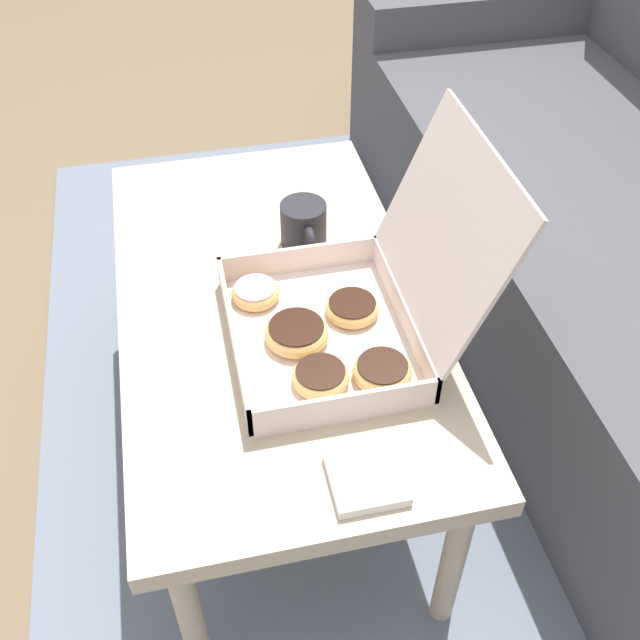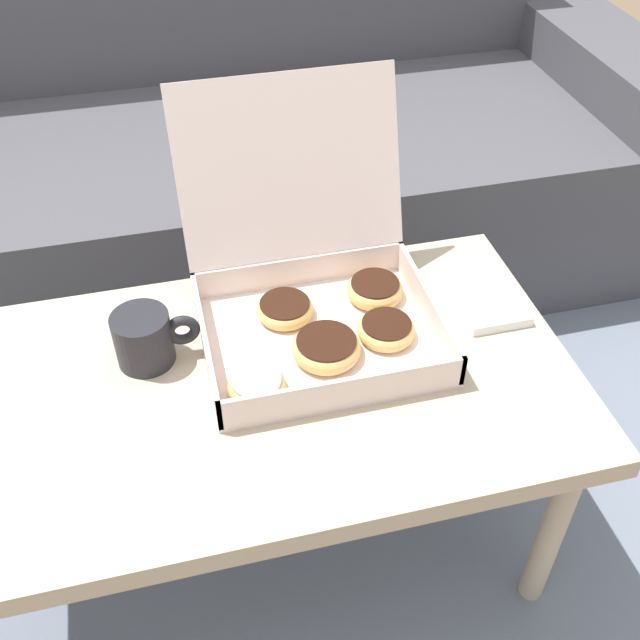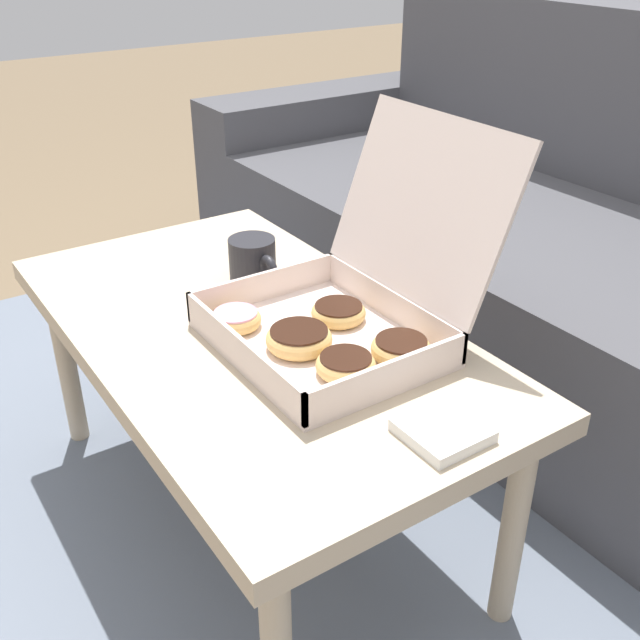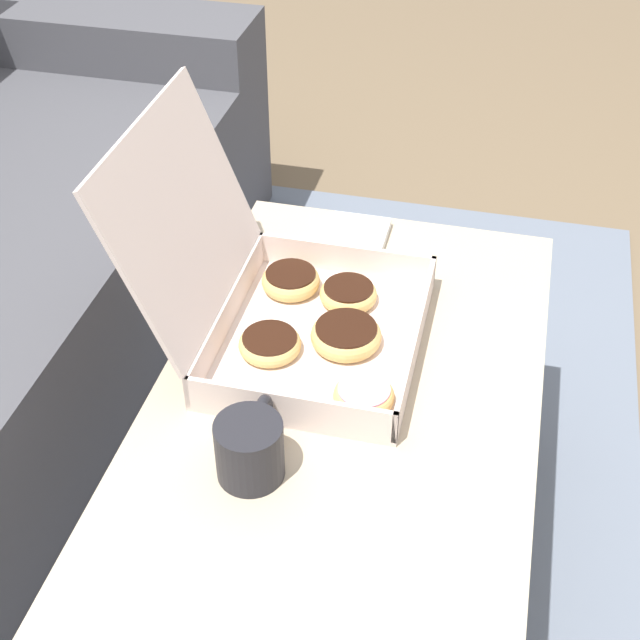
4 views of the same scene
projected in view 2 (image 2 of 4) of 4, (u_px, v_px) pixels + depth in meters
The scene contains 7 objects.
ground_plane at pixel (252, 486), 1.62m from camera, with size 12.00×12.00×0.00m, color #756047.
area_rug at pixel (230, 386), 1.83m from camera, with size 2.66×1.98×0.01m, color slate.
couch at pixel (190, 165), 2.03m from camera, with size 2.54×0.90×0.92m.
coffee_table at pixel (251, 402), 1.24m from camera, with size 1.07×0.59×0.47m.
pastry_box at pixel (319, 297), 1.27m from camera, with size 0.39×0.43×0.37m.
coffee_mug at pixel (146, 338), 1.22m from camera, with size 0.14×0.10×0.09m.
napkin_stack at pixel (490, 307), 1.33m from camera, with size 0.11×0.11×0.02m.
Camera 2 is at (-0.09, -0.97, 1.35)m, focal length 42.00 mm.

